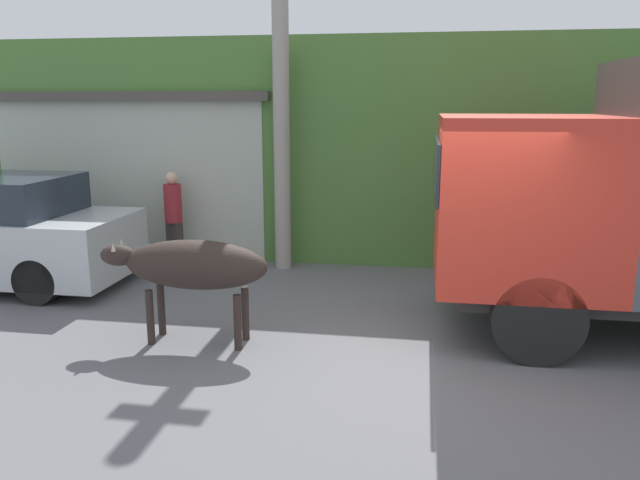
# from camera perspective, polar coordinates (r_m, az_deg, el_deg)

# --- Properties ---
(ground_plane) EXTENTS (60.00, 60.00, 0.00)m
(ground_plane) POSITION_cam_1_polar(r_m,az_deg,el_deg) (7.28, 10.09, -10.24)
(ground_plane) COLOR slate
(hillside_embankment) EXTENTS (32.00, 6.80, 3.86)m
(hillside_embankment) POSITION_cam_1_polar(r_m,az_deg,el_deg) (13.89, 10.21, 8.84)
(hillside_embankment) COLOR #4C7A38
(hillside_embankment) RESTS_ON ground_plane
(building_backdrop) EXTENTS (5.31, 2.70, 2.96)m
(building_backdrop) POSITION_cam_1_polar(r_m,az_deg,el_deg) (12.84, -14.80, 6.36)
(building_backdrop) COLOR #B2BCAD
(building_backdrop) RESTS_ON ground_plane
(brown_cow) EXTENTS (2.03, 0.58, 1.24)m
(brown_cow) POSITION_cam_1_polar(r_m,az_deg,el_deg) (7.38, -11.59, -2.34)
(brown_cow) COLOR #2D231E
(brown_cow) RESTS_ON ground_plane
(pedestrian_on_hill) EXTENTS (0.39, 0.39, 1.62)m
(pedestrian_on_hill) POSITION_cam_1_polar(r_m,az_deg,el_deg) (11.05, -13.25, 2.38)
(pedestrian_on_hill) COLOR #38332D
(pedestrian_on_hill) RESTS_ON ground_plane
(utility_pole) EXTENTS (0.90, 0.27, 6.84)m
(utility_pole) POSITION_cam_1_polar(r_m,az_deg,el_deg) (10.41, -3.62, 16.55)
(utility_pole) COLOR #9E998E
(utility_pole) RESTS_ON ground_plane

